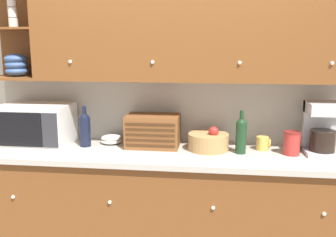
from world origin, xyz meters
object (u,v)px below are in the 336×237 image
Objects in this scene: wine_bottle at (85,128)px; storage_canister at (292,143)px; bread_box at (153,131)px; mug at (263,143)px; second_wine_bottle at (241,134)px; fruit_basket at (209,141)px; microwave at (37,125)px; coffee_maker at (322,128)px; bowl_stack_on_counter at (111,139)px.

storage_canister is at bearing -1.27° from wine_bottle.
bread_box reaches higher than mug.
wine_bottle is 1.00× the size of second_wine_bottle.
second_wine_bottle reaches higher than storage_canister.
bread_box is 1.33× the size of fruit_basket.
mug is (1.37, 0.07, -0.09)m from wine_bottle.
second_wine_bottle is (1.59, -0.04, -0.02)m from microwave.
wine_bottle reaches higher than bread_box.
mug is at bearing 174.67° from coffee_maker.
bread_box is at bearing 179.06° from coffee_maker.
microwave is 0.93m from bread_box.
second_wine_bottle is 0.84× the size of coffee_maker.
bowl_stack_on_counter is 0.58× the size of fruit_basket.
wine_bottle is at bearing -178.96° from coffee_maker.
microwave is at bearing -179.98° from wine_bottle.
storage_canister is at bearing 1.53° from second_wine_bottle.
coffee_maker reaches higher than storage_canister.
bread_box is (0.53, 0.05, -0.02)m from wine_bottle.
microwave is at bearing 178.99° from storage_canister.
microwave reaches higher than second_wine_bottle.
storage_canister is (0.19, -0.10, 0.04)m from mug.
mug is at bearing 151.28° from storage_canister.
microwave is 1.40× the size of coffee_maker.
storage_canister is (1.56, -0.03, -0.06)m from wine_bottle.
fruit_basket is 0.26m from second_wine_bottle.
mug is at bearing 2.94° from wine_bottle.
second_wine_bottle is 1.86× the size of storage_canister.
microwave is 1.59m from second_wine_bottle.
microwave is 0.39m from wine_bottle.
storage_canister is (1.38, -0.14, 0.05)m from bowl_stack_on_counter.
fruit_basket reaches higher than bowl_stack_on_counter.
bowl_stack_on_counter is 1.67× the size of mug.
coffee_maker reaches higher than bread_box.
wine_bottle is 0.53m from bread_box.
bowl_stack_on_counter is at bearing 177.31° from coffee_maker.
microwave reaches higher than fruit_basket.
mug is (0.84, 0.02, -0.08)m from bread_box.
mug reaches higher than bowl_stack_on_counter.
microwave is 3.02× the size of bowl_stack_on_counter.
storage_canister is at bearing -1.01° from microwave.
second_wine_bottle reaches higher than fruit_basket.
wine_bottle is 1.78m from coffee_maker.
fruit_basket is 0.96× the size of second_wine_bottle.
second_wine_bottle is (0.24, -0.06, 0.08)m from fruit_basket.
coffee_maker is (0.22, 0.07, 0.10)m from storage_canister.
second_wine_bottle is at bearing -8.26° from bread_box.
bread_box is (0.92, 0.05, -0.04)m from microwave.
bread_box is at bearing 3.28° from microwave.
storage_canister is (0.36, 0.01, -0.06)m from second_wine_bottle.
microwave is 1.31× the size of bread_box.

